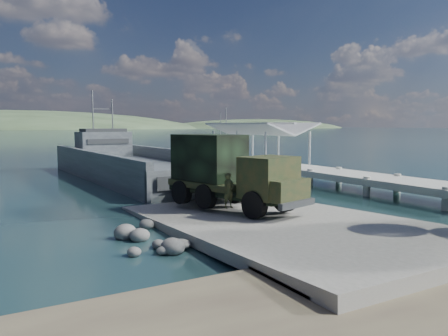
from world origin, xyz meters
TOP-DOWN VIEW (x-y plane):
  - ground at (0.00, 0.00)m, footprint 1400.00×1400.00m
  - boat_ramp at (0.00, -1.00)m, footprint 10.00×18.00m
  - shoreline_rocks at (-6.20, 0.50)m, footprint 3.20×5.60m
  - distant_headlands at (50.00, 560.00)m, footprint 1000.00×240.00m
  - pier at (13.00, 18.77)m, footprint 6.40×44.00m
  - landing_craft at (0.31, 22.16)m, footprint 9.22×32.24m
  - military_truck at (-0.53, 3.03)m, footprint 4.65×8.90m
  - soldier at (-1.65, 0.97)m, footprint 0.68×0.48m
  - sailboat_near at (17.54, 34.32)m, footprint 2.72×6.46m
  - sailboat_far at (19.08, 38.75)m, footprint 2.69×5.94m

SIDE VIEW (x-z plane):
  - ground at x=0.00m, z-range 0.00..0.00m
  - shoreline_rocks at x=-6.20m, z-range -0.45..0.45m
  - distant_headlands at x=50.00m, z-range -24.00..24.00m
  - boat_ramp at x=0.00m, z-range 0.00..0.50m
  - sailboat_far at x=19.08m, z-range -3.12..3.86m
  - sailboat_near at x=17.54m, z-range -3.41..4.22m
  - landing_craft at x=0.31m, z-range -3.97..5.52m
  - soldier at x=-1.65m, z-range 0.50..2.24m
  - pier at x=13.00m, z-range -1.45..4.65m
  - military_truck at x=-0.53m, z-range 0.49..4.45m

